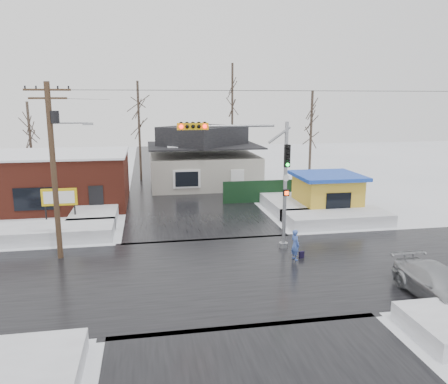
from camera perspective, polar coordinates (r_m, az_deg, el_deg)
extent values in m
plane|color=white|center=(21.24, -0.22, -10.53)|extent=(120.00, 120.00, 0.00)
cube|color=black|center=(21.23, -0.22, -10.50)|extent=(10.00, 120.00, 0.02)
cube|color=black|center=(21.23, -0.22, -10.50)|extent=(120.00, 10.00, 0.02)
cube|color=white|center=(28.01, -21.37, -4.91)|extent=(7.00, 3.00, 0.80)
cube|color=white|center=(30.10, 14.54, -3.32)|extent=(7.00, 3.00, 0.80)
cube|color=white|center=(32.47, -16.26, -2.31)|extent=(3.00, 8.00, 0.80)
cube|color=white|center=(33.90, 7.97, -1.36)|extent=(3.00, 8.00, 0.80)
cylinder|color=gray|center=(23.97, 7.98, 0.71)|extent=(0.20, 0.20, 7.00)
cylinder|color=gray|center=(24.83, 7.76, -6.89)|extent=(0.50, 0.50, 0.30)
cylinder|color=gray|center=(22.80, 0.95, 8.62)|extent=(4.60, 0.14, 0.14)
cube|color=gold|center=(22.50, -4.11, 8.55)|extent=(1.60, 0.28, 0.35)
sphere|color=#FF0C0C|center=(22.29, -5.61, 8.49)|extent=(0.20, 0.20, 0.20)
sphere|color=#FF0C0C|center=(22.42, -2.52, 8.56)|extent=(0.20, 0.20, 0.20)
cube|color=black|center=(23.52, 8.25, 4.68)|extent=(0.30, 0.22, 1.20)
sphere|color=#0CE533|center=(23.44, 8.33, 3.55)|extent=(0.18, 0.18, 0.18)
cube|color=black|center=(23.84, 8.11, -0.09)|extent=(0.30, 0.20, 0.35)
cylinder|color=#382619|center=(23.58, -21.34, 2.29)|extent=(0.28, 0.28, 9.00)
cube|color=#382619|center=(23.31, -22.11, 12.27)|extent=(2.20, 0.10, 0.10)
cube|color=#382619|center=(23.30, -22.03, 11.29)|extent=(1.80, 0.10, 0.10)
cylinder|color=black|center=(23.27, -21.25, 9.13)|extent=(0.44, 0.44, 0.60)
cylinder|color=gray|center=(23.17, -19.60, 8.49)|extent=(1.80, 0.08, 0.08)
cube|color=gray|center=(23.04, -17.36, 8.50)|extent=(0.50, 0.22, 0.12)
cube|color=maroon|center=(36.66, -21.99, 1.44)|extent=(12.00, 8.00, 4.00)
cube|color=white|center=(36.38, -22.24, 4.62)|extent=(12.20, 8.20, 0.15)
cube|color=black|center=(32.92, -23.29, -0.84)|extent=(3.00, 0.08, 1.60)
cube|color=black|center=(32.30, -16.33, -1.12)|extent=(1.00, 0.08, 2.20)
cylinder|color=black|center=(30.43, -22.22, -2.70)|extent=(0.10, 0.10, 1.80)
cylinder|color=black|center=(30.10, -18.87, -2.60)|extent=(0.10, 0.10, 1.80)
cube|color=gold|center=(30.01, -20.71, -0.62)|extent=(2.20, 0.18, 1.10)
cube|color=white|center=(29.90, -20.75, -0.66)|extent=(1.90, 0.02, 0.80)
cube|color=#AEAA9D|center=(42.21, -2.70, 2.88)|extent=(10.00, 8.00, 3.00)
cube|color=black|center=(41.90, -2.73, 6.12)|extent=(10.40, 8.40, 0.12)
pyramid|color=black|center=(41.81, -2.74, 7.43)|extent=(9.00, 7.00, 1.80)
cube|color=maroon|center=(43.32, 1.32, 7.65)|extent=(0.70, 0.70, 1.40)
cube|color=white|center=(38.04, -4.89, 1.70)|extent=(2.40, 0.12, 1.60)
cube|color=gold|center=(32.75, 13.26, -0.41)|extent=(4.00, 4.00, 2.60)
cube|color=#183DB4|center=(32.48, 13.38, 2.09)|extent=(4.60, 4.60, 0.25)
cube|color=black|center=(30.95, 14.73, -1.20)|extent=(1.80, 0.06, 1.20)
cube|color=black|center=(35.51, 6.23, 0.12)|extent=(8.00, 0.12, 1.80)
cylinder|color=#332821|center=(45.45, -11.00, 7.76)|extent=(0.24, 0.24, 10.00)
cylinder|color=#332821|center=(48.30, 1.08, 9.39)|extent=(0.24, 0.24, 12.00)
cylinder|color=#332821|center=(42.39, 11.25, 6.79)|extent=(0.24, 0.24, 9.00)
cylinder|color=#332821|center=(44.81, -23.92, 5.62)|extent=(0.24, 0.24, 8.00)
imported|color=#4363BD|center=(22.89, 9.29, -6.85)|extent=(0.52, 0.66, 1.61)
imported|color=#A5A8AC|center=(20.31, 26.20, -10.82)|extent=(1.95, 4.71, 1.36)
cube|color=black|center=(23.40, 10.08, -8.10)|extent=(0.30, 0.21, 0.35)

